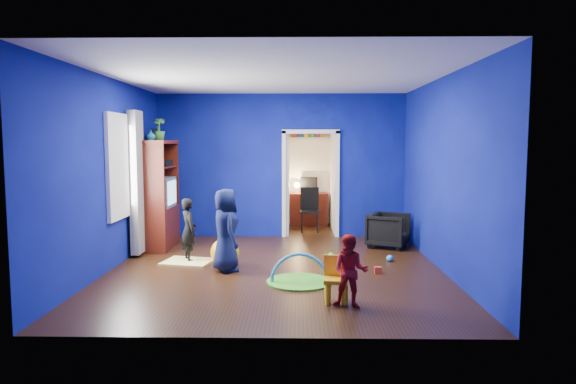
{
  "coord_description": "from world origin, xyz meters",
  "views": [
    {
      "loc": [
        0.33,
        -7.64,
        1.92
      ],
      "look_at": [
        0.18,
        0.4,
        1.14
      ],
      "focal_mm": 32.0,
      "sensor_mm": 36.0,
      "label": 1
    }
  ],
  "objects_px": {
    "hopper_ball": "(225,253)",
    "kid_chair": "(336,282)",
    "crt_tv": "(159,192)",
    "child_black": "(189,230)",
    "folding_chair": "(310,211)",
    "child_navy": "(226,230)",
    "study_desk": "(309,209)",
    "toddler_red": "(350,271)",
    "vase": "(151,135)",
    "tv_armoire": "(157,195)",
    "play_mat": "(299,282)",
    "armchair": "(388,230)"
  },
  "relations": [
    {
      "from": "hopper_ball",
      "to": "kid_chair",
      "type": "relative_size",
      "value": 0.89
    },
    {
      "from": "crt_tv",
      "to": "folding_chair",
      "type": "relative_size",
      "value": 0.76
    },
    {
      "from": "armchair",
      "to": "study_desk",
      "type": "distance_m",
      "value": 2.92
    },
    {
      "from": "tv_armoire",
      "to": "hopper_ball",
      "type": "relative_size",
      "value": 4.4
    },
    {
      "from": "vase",
      "to": "kid_chair",
      "type": "height_order",
      "value": "vase"
    },
    {
      "from": "vase",
      "to": "folding_chair",
      "type": "xyz_separation_m",
      "value": [
        2.82,
        2.02,
        -1.59
      ]
    },
    {
      "from": "child_black",
      "to": "crt_tv",
      "type": "relative_size",
      "value": 1.47
    },
    {
      "from": "vase",
      "to": "folding_chair",
      "type": "bearing_deg",
      "value": 35.56
    },
    {
      "from": "child_navy",
      "to": "child_black",
      "type": "bearing_deg",
      "value": 23.58
    },
    {
      "from": "kid_chair",
      "to": "play_mat",
      "type": "height_order",
      "value": "kid_chair"
    },
    {
      "from": "armchair",
      "to": "vase",
      "type": "xyz_separation_m",
      "value": [
        -4.22,
        -0.41,
        1.73
      ]
    },
    {
      "from": "kid_chair",
      "to": "play_mat",
      "type": "bearing_deg",
      "value": 124.2
    },
    {
      "from": "hopper_ball",
      "to": "study_desk",
      "type": "height_order",
      "value": "study_desk"
    },
    {
      "from": "hopper_ball",
      "to": "armchair",
      "type": "bearing_deg",
      "value": 28.95
    },
    {
      "from": "study_desk",
      "to": "toddler_red",
      "type": "bearing_deg",
      "value": -86.72
    },
    {
      "from": "hopper_ball",
      "to": "study_desk",
      "type": "xyz_separation_m",
      "value": [
        1.39,
        4.11,
        0.15
      ]
    },
    {
      "from": "hopper_ball",
      "to": "study_desk",
      "type": "bearing_deg",
      "value": 71.31
    },
    {
      "from": "crt_tv",
      "to": "vase",
      "type": "bearing_deg",
      "value": -97.59
    },
    {
      "from": "study_desk",
      "to": "folding_chair",
      "type": "distance_m",
      "value": 0.96
    },
    {
      "from": "tv_armoire",
      "to": "crt_tv",
      "type": "xyz_separation_m",
      "value": [
        0.04,
        0.0,
        0.04
      ]
    },
    {
      "from": "hopper_ball",
      "to": "kid_chair",
      "type": "bearing_deg",
      "value": -47.65
    },
    {
      "from": "child_black",
      "to": "study_desk",
      "type": "height_order",
      "value": "child_black"
    },
    {
      "from": "child_navy",
      "to": "folding_chair",
      "type": "distance_m",
      "value": 3.66
    },
    {
      "from": "armchair",
      "to": "kid_chair",
      "type": "relative_size",
      "value": 1.39
    },
    {
      "from": "toddler_red",
      "to": "kid_chair",
      "type": "relative_size",
      "value": 1.72
    },
    {
      "from": "child_black",
      "to": "play_mat",
      "type": "height_order",
      "value": "child_black"
    },
    {
      "from": "kid_chair",
      "to": "play_mat",
      "type": "relative_size",
      "value": 0.56
    },
    {
      "from": "toddler_red",
      "to": "armchair",
      "type": "bearing_deg",
      "value": 85.42
    },
    {
      "from": "play_mat",
      "to": "study_desk",
      "type": "xyz_separation_m",
      "value": [
        0.24,
        4.99,
        0.36
      ]
    },
    {
      "from": "tv_armoire",
      "to": "child_navy",
      "type": "bearing_deg",
      "value": -48.69
    },
    {
      "from": "folding_chair",
      "to": "tv_armoire",
      "type": "bearing_deg",
      "value": -148.68
    },
    {
      "from": "armchair",
      "to": "child_black",
      "type": "height_order",
      "value": "child_black"
    },
    {
      "from": "child_black",
      "to": "child_navy",
      "type": "distance_m",
      "value": 0.93
    },
    {
      "from": "child_black",
      "to": "kid_chair",
      "type": "relative_size",
      "value": 2.06
    },
    {
      "from": "armchair",
      "to": "study_desk",
      "type": "bearing_deg",
      "value": 53.37
    },
    {
      "from": "toddler_red",
      "to": "vase",
      "type": "height_order",
      "value": "vase"
    },
    {
      "from": "play_mat",
      "to": "folding_chair",
      "type": "relative_size",
      "value": 0.98
    },
    {
      "from": "child_navy",
      "to": "tv_armoire",
      "type": "distance_m",
      "value": 2.27
    },
    {
      "from": "armchair",
      "to": "hopper_ball",
      "type": "relative_size",
      "value": 1.56
    },
    {
      "from": "child_black",
      "to": "toddler_red",
      "type": "bearing_deg",
      "value": -163.53
    },
    {
      "from": "crt_tv",
      "to": "folding_chair",
      "type": "xyz_separation_m",
      "value": [
        2.78,
        1.72,
        -0.56
      ]
    },
    {
      "from": "child_black",
      "to": "folding_chair",
      "type": "height_order",
      "value": "child_black"
    },
    {
      "from": "vase",
      "to": "study_desk",
      "type": "bearing_deg",
      "value": 46.54
    },
    {
      "from": "toddler_red",
      "to": "study_desk",
      "type": "distance_m",
      "value": 6.06
    },
    {
      "from": "kid_chair",
      "to": "crt_tv",
      "type": "bearing_deg",
      "value": 140.27
    },
    {
      "from": "hopper_ball",
      "to": "play_mat",
      "type": "distance_m",
      "value": 1.46
    },
    {
      "from": "child_black",
      "to": "play_mat",
      "type": "distance_m",
      "value": 2.24
    },
    {
      "from": "child_navy",
      "to": "play_mat",
      "type": "relative_size",
      "value": 1.38
    },
    {
      "from": "kid_chair",
      "to": "study_desk",
      "type": "xyz_separation_m",
      "value": [
        -0.2,
        5.85,
        0.12
      ]
    },
    {
      "from": "toddler_red",
      "to": "crt_tv",
      "type": "height_order",
      "value": "crt_tv"
    }
  ]
}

